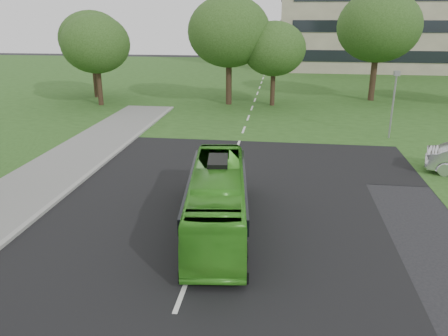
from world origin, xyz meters
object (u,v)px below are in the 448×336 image
object	(u,v)px
tree_park_c	(274,49)
tree_park_b	(229,32)
tree_park_a	(96,44)
camera_pole	(394,95)
tree_park_f	(92,39)
bus	(217,199)
tree_park_d	(379,27)

from	to	relation	value
tree_park_c	tree_park_b	bearing A→B (deg)	179.79
tree_park_a	tree_park_b	distance (m)	11.96
camera_pole	tree_park_f	bearing A→B (deg)	160.27
tree_park_b	bus	distance (m)	25.87
tree_park_c	bus	distance (m)	25.49
tree_park_b	tree_park_f	distance (m)	14.00
tree_park_a	tree_park_c	world-z (taller)	tree_park_a
tree_park_f	camera_pole	size ratio (longest dim) A/B	1.87
tree_park_b	tree_park_f	bearing A→B (deg)	171.82
tree_park_c	camera_pole	xyz separation A→B (m)	(8.24, -10.43, -2.17)
tree_park_c	camera_pole	bearing A→B (deg)	-51.68
tree_park_a	tree_park_d	bearing A→B (deg)	12.95
tree_park_c	camera_pole	size ratio (longest dim) A/B	1.66
tree_park_a	tree_park_f	xyz separation A→B (m)	(-2.09, 3.95, 0.24)
tree_park_d	bus	bearing A→B (deg)	-110.57
bus	tree_park_d	bearing A→B (deg)	62.79
tree_park_a	camera_pole	distance (m)	25.64
tree_park_d	tree_park_f	world-z (taller)	tree_park_d
tree_park_a	bus	bearing A→B (deg)	-58.07
tree_park_d	tree_park_a	bearing A→B (deg)	-167.05
tree_park_a	tree_park_c	bearing A→B (deg)	7.04
tree_park_b	tree_park_a	bearing A→B (deg)	-170.50
tree_park_c	tree_park_d	xyz separation A→B (m)	(9.55, 3.88, 1.83)
tree_park_d	camera_pole	size ratio (longest dim) A/B	2.26
tree_park_a	tree_park_f	world-z (taller)	tree_park_f
tree_park_a	camera_pole	size ratio (longest dim) A/B	1.80
tree_park_f	bus	bearing A→B (deg)	-58.65
tree_park_d	bus	size ratio (longest dim) A/B	1.19
tree_park_a	tree_park_c	xyz separation A→B (m)	(15.81, 1.95, -0.41)
tree_park_a	bus	size ratio (longest dim) A/B	0.94
tree_park_f	bus	distance (m)	32.12
tree_park_b	tree_park_f	world-z (taller)	tree_park_b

